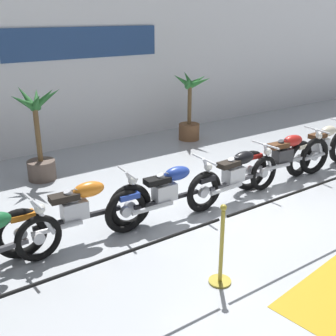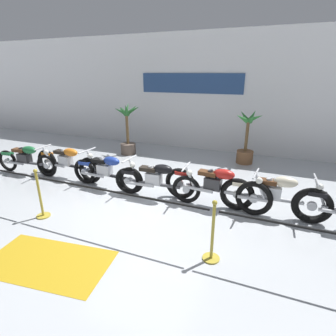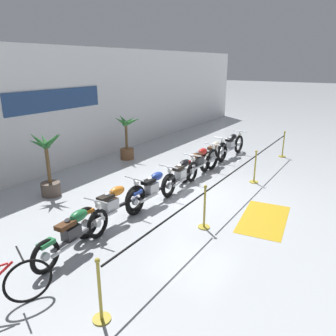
{
  "view_description": "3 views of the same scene",
  "coord_description": "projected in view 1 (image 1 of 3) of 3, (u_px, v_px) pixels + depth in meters",
  "views": [
    {
      "loc": [
        -4.8,
        -4.42,
        3.12
      ],
      "look_at": [
        -1.24,
        0.68,
        0.81
      ],
      "focal_mm": 45.0,
      "sensor_mm": 36.0,
      "label": 1
    },
    {
      "loc": [
        2.43,
        -4.68,
        2.83
      ],
      "look_at": [
        0.27,
        0.68,
        0.71
      ],
      "focal_mm": 28.0,
      "sensor_mm": 36.0,
      "label": 2
    },
    {
      "loc": [
        -7.96,
        -4.16,
        3.65
      ],
      "look_at": [
        0.22,
        1.05,
        0.51
      ],
      "focal_mm": 35.0,
      "sensor_mm": 36.0,
      "label": 3
    }
  ],
  "objects": [
    {
      "name": "motorcycle_red_4",
      "position": [
        284.0,
        158.0,
        8.1
      ],
      "size": [
        2.44,
        0.62,
        0.96
      ],
      "color": "black",
      "rests_on": "ground"
    },
    {
      "name": "motorcycle_orange_1",
      "position": [
        79.0,
        213.0,
        5.94
      ],
      "size": [
        2.34,
        0.62,
        0.94
      ],
      "color": "black",
      "rests_on": "ground"
    },
    {
      "name": "potted_palm_left_of_row",
      "position": [
        39.0,
        138.0,
        8.07
      ],
      "size": [
        0.99,
        0.95,
        1.91
      ],
      "color": "brown",
      "rests_on": "ground"
    },
    {
      "name": "motorcycle_black_3",
      "position": [
        236.0,
        175.0,
        7.29
      ],
      "size": [
        2.16,
        0.62,
        0.91
      ],
      "color": "black",
      "rests_on": "ground"
    },
    {
      "name": "motorcycle_cream_5",
      "position": [
        322.0,
        147.0,
        8.78
      ],
      "size": [
        2.18,
        0.62,
        0.95
      ],
      "color": "black",
      "rests_on": "ground"
    },
    {
      "name": "motorcycle_blue_2",
      "position": [
        168.0,
        193.0,
        6.57
      ],
      "size": [
        2.14,
        0.62,
        0.92
      ],
      "color": "black",
      "rests_on": "ground"
    },
    {
      "name": "ground_plane",
      "position": [
        251.0,
        210.0,
        7.06
      ],
      "size": [
        120.0,
        120.0,
        0.0
      ],
      "primitive_type": "plane",
      "color": "#B2B7BC"
    },
    {
      "name": "stanchion_far_left",
      "position": [
        249.0,
        219.0,
        5.15
      ],
      "size": [
        10.53,
        0.28,
        1.05
      ],
      "color": "gold",
      "rests_on": "ground"
    },
    {
      "name": "back_wall",
      "position": [
        105.0,
        56.0,
        10.26
      ],
      "size": [
        28.0,
        0.29,
        4.2
      ],
      "color": "white",
      "rests_on": "ground"
    },
    {
      "name": "stanchion_mid_left",
      "position": [
        221.0,
        257.0,
        5.05
      ],
      "size": [
        0.28,
        0.28,
        1.05
      ],
      "color": "gold",
      "rests_on": "ground"
    },
    {
      "name": "potted_palm_right_of_row",
      "position": [
        190.0,
        113.0,
        10.72
      ],
      "size": [
        0.88,
        1.06,
        1.77
      ],
      "color": "brown",
      "rests_on": "ground"
    }
  ]
}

